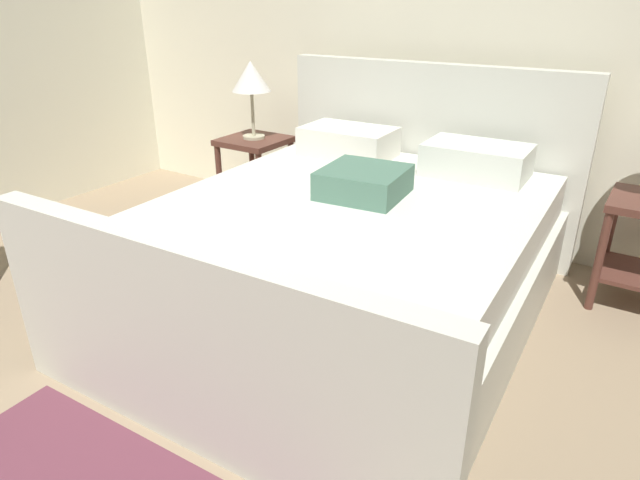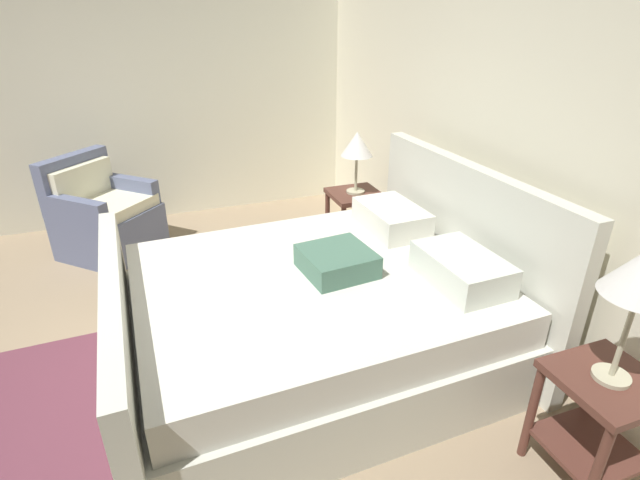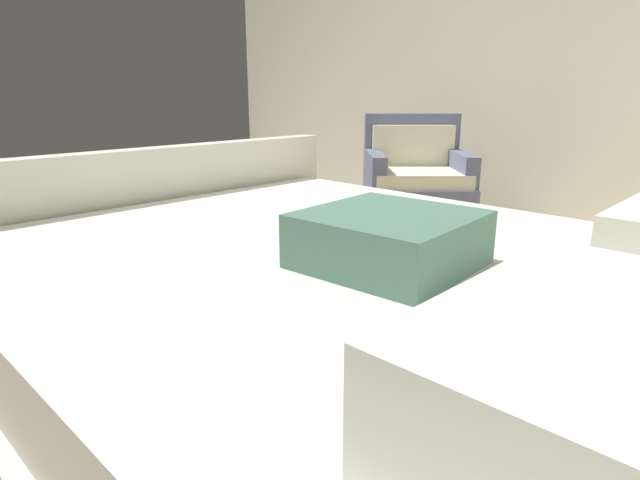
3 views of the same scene
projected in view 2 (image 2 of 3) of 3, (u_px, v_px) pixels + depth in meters
name	position (u px, v px, depth m)	size (l,w,h in m)	color
ground_plane	(70.00, 404.00, 2.82)	(5.49, 5.53, 0.02)	gray
wall_back	(507.00, 122.00, 3.08)	(5.61, 0.12, 2.83)	#EFE8CC
wall_side_left	(63.00, 85.00, 4.57)	(0.12, 5.65, 2.83)	white
bed	(319.00, 311.00, 3.05)	(2.00, 2.37, 1.18)	silver
nightstand_right	(599.00, 411.00, 2.22)	(0.44, 0.44, 0.60)	#542E25
nightstand_left	(355.00, 213.00, 4.36)	(0.44, 0.44, 0.60)	#542E25
table_lamp_left	(357.00, 146.00, 4.09)	(0.27, 0.27, 0.54)	#B7B293
armchair	(104.00, 217.00, 4.42)	(1.02, 1.03, 0.90)	slate
area_rug	(29.00, 424.00, 2.67)	(1.51, 0.91, 0.01)	brown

